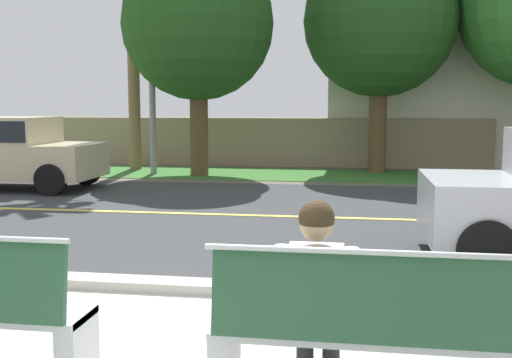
% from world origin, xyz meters
% --- Properties ---
extents(ground_plane, '(140.00, 140.00, 0.00)m').
position_xyz_m(ground_plane, '(0.00, 8.00, 0.00)').
color(ground_plane, '#665B4C').
extents(curb_edge, '(44.00, 0.30, 0.11)m').
position_xyz_m(curb_edge, '(0.00, 2.35, 0.06)').
color(curb_edge, '#ADA89E').
rests_on(curb_edge, ground_plane).
extents(street_asphalt, '(52.00, 8.00, 0.01)m').
position_xyz_m(street_asphalt, '(0.00, 6.50, 0.00)').
color(street_asphalt, '#383A3D').
rests_on(street_asphalt, ground_plane).
extents(road_centre_line, '(48.00, 0.14, 0.01)m').
position_xyz_m(road_centre_line, '(0.00, 6.50, 0.01)').
color(road_centre_line, '#E0CC4C').
rests_on(road_centre_line, ground_plane).
extents(far_verge_grass, '(48.00, 2.80, 0.02)m').
position_xyz_m(far_verge_grass, '(0.00, 12.40, 0.01)').
color(far_verge_grass, '#38702D').
rests_on(far_verge_grass, ground_plane).
extents(bench_right, '(1.99, 0.48, 1.01)m').
position_xyz_m(bench_right, '(1.43, 0.32, 0.46)').
color(bench_right, silver).
rests_on(bench_right, ground_plane).
extents(seated_person_white, '(0.52, 0.68, 1.25)m').
position_xyz_m(seated_person_white, '(1.08, 0.49, 0.68)').
color(seated_person_white, black).
rests_on(seated_person_white, ground_plane).
extents(streetlamp, '(0.24, 2.10, 6.79)m').
position_xyz_m(streetlamp, '(-3.80, 12.20, 3.90)').
color(streetlamp, gray).
rests_on(streetlamp, ground_plane).
extents(shade_tree_far_left, '(3.79, 3.79, 6.25)m').
position_xyz_m(shade_tree_far_left, '(-2.44, 11.84, 4.06)').
color(shade_tree_far_left, brown).
rests_on(shade_tree_far_left, ground_plane).
extents(shade_tree_left, '(3.97, 3.97, 6.54)m').
position_xyz_m(shade_tree_left, '(2.05, 13.22, 4.25)').
color(shade_tree_left, brown).
rests_on(shade_tree_left, ground_plane).
extents(garden_wall, '(13.00, 0.36, 1.40)m').
position_xyz_m(garden_wall, '(-1.35, 14.53, 0.70)').
color(garden_wall, gray).
rests_on(garden_wall, ground_plane).
extents(house_across_street, '(10.66, 6.91, 7.51)m').
position_xyz_m(house_across_street, '(5.51, 17.73, 3.80)').
color(house_across_street, beige).
rests_on(house_across_street, ground_plane).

